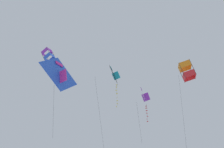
{
  "coord_description": "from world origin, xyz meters",
  "views": [
    {
      "loc": [
        28.34,
        4.49,
        16.5
      ],
      "look_at": [
        -0.13,
        -0.93,
        29.79
      ],
      "focal_mm": 54.0,
      "sensor_mm": 36.0,
      "label": 1
    }
  ],
  "objects_px": {
    "kite_delta_low_drifter": "(144,96)",
    "kite_delta_upper_right": "(60,74)",
    "kite_box_near_left": "(187,71)",
    "kite_delta_highest": "(114,75)",
    "kite_box_near_right": "(48,55)"
  },
  "relations": [
    {
      "from": "kite_box_near_right",
      "to": "kite_delta_highest",
      "type": "relative_size",
      "value": 0.18
    },
    {
      "from": "kite_delta_low_drifter",
      "to": "kite_box_near_left",
      "type": "relative_size",
      "value": 0.5
    },
    {
      "from": "kite_box_near_right",
      "to": "kite_delta_low_drifter",
      "type": "bearing_deg",
      "value": 124.77
    },
    {
      "from": "kite_box_near_left",
      "to": "kite_delta_highest",
      "type": "bearing_deg",
      "value": -89.84
    },
    {
      "from": "kite_delta_low_drifter",
      "to": "kite_box_near_left",
      "type": "distance_m",
      "value": 4.84
    },
    {
      "from": "kite_delta_low_drifter",
      "to": "kite_delta_highest",
      "type": "bearing_deg",
      "value": -75.29
    },
    {
      "from": "kite_box_near_right",
      "to": "kite_delta_upper_right",
      "type": "distance_m",
      "value": 7.9
    },
    {
      "from": "kite_box_near_right",
      "to": "kite_delta_upper_right",
      "type": "bearing_deg",
      "value": 51.39
    },
    {
      "from": "kite_delta_upper_right",
      "to": "kite_delta_highest",
      "type": "distance_m",
      "value": 8.37
    },
    {
      "from": "kite_delta_upper_right",
      "to": "kite_delta_highest",
      "type": "height_order",
      "value": "kite_delta_highest"
    },
    {
      "from": "kite_delta_low_drifter",
      "to": "kite_delta_upper_right",
      "type": "xyz_separation_m",
      "value": [
        7.91,
        -5.82,
        -0.74
      ]
    },
    {
      "from": "kite_box_near_right",
      "to": "kite_box_near_left",
      "type": "xyz_separation_m",
      "value": [
        -2.36,
        13.52,
        -1.89
      ]
    },
    {
      "from": "kite_delta_highest",
      "to": "kite_box_near_left",
      "type": "bearing_deg",
      "value": 94.32
    },
    {
      "from": "kite_delta_upper_right",
      "to": "kite_box_near_left",
      "type": "distance_m",
      "value": 13.04
    },
    {
      "from": "kite_delta_low_drifter",
      "to": "kite_delta_upper_right",
      "type": "relative_size",
      "value": 0.87
    }
  ]
}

